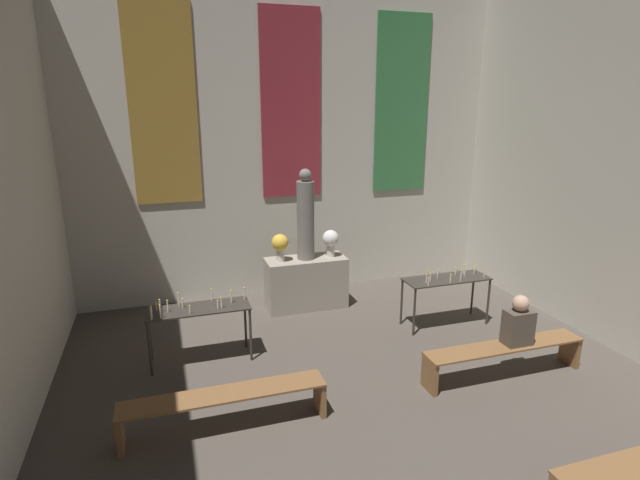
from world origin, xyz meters
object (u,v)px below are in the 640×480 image
(candle_rack_right, at_px, (446,284))
(pew_back_left, at_px, (225,402))
(flower_vase_left, at_px, (280,245))
(pew_back_right, at_px, (504,353))
(flower_vase_right, at_px, (331,240))
(statue, at_px, (306,218))
(altar, at_px, (306,283))
(person_seated, at_px, (518,323))
(candle_rack_left, at_px, (198,314))

(candle_rack_right, bearing_deg, pew_back_left, -156.17)
(flower_vase_left, relative_size, pew_back_right, 0.21)
(flower_vase_right, xyz_separation_m, pew_back_left, (-2.26, -3.04, -0.85))
(statue, distance_m, pew_back_right, 3.76)
(altar, height_order, flower_vase_right, flower_vase_right)
(flower_vase_right, height_order, candle_rack_right, flower_vase_right)
(pew_back_left, bearing_deg, person_seated, 0.00)
(flower_vase_left, bearing_deg, statue, -0.00)
(statue, xyz_separation_m, pew_back_right, (1.81, -3.04, -1.28))
(flower_vase_left, bearing_deg, pew_back_left, -114.08)
(statue, distance_m, pew_back_left, 3.76)
(statue, bearing_deg, flower_vase_left, 180.00)
(altar, xyz_separation_m, flower_vase_right, (0.45, 0.00, 0.74))
(altar, height_order, pew_back_right, altar)
(flower_vase_left, distance_m, pew_back_right, 3.88)
(flower_vase_right, relative_size, candle_rack_left, 0.34)
(statue, bearing_deg, person_seated, -56.89)
(altar, bearing_deg, statue, 0.00)
(statue, distance_m, candle_rack_left, 2.56)
(person_seated, bearing_deg, flower_vase_left, 128.68)
(candle_rack_right, bearing_deg, flower_vase_left, 149.89)
(candle_rack_left, xyz_separation_m, pew_back_right, (3.75, -1.66, -0.36))
(pew_back_left, bearing_deg, statue, 59.23)
(altar, bearing_deg, flower_vase_right, 0.00)
(flower_vase_left, height_order, flower_vase_right, same)
(statue, relative_size, candle_rack_left, 1.12)
(pew_back_right, bearing_deg, altar, 120.77)
(flower_vase_right, xyz_separation_m, candle_rack_left, (-2.39, -1.38, -0.48))
(statue, relative_size, candle_rack_right, 1.12)
(person_seated, bearing_deg, altar, 123.11)
(altar, xyz_separation_m, person_seated, (1.98, -3.04, 0.30))
(statue, bearing_deg, pew_back_left, -120.77)
(altar, relative_size, statue, 0.90)
(altar, distance_m, person_seated, 3.64)
(flower_vase_right, relative_size, candle_rack_right, 0.34)
(altar, relative_size, candle_rack_left, 1.00)
(candle_rack_left, bearing_deg, flower_vase_left, 42.88)
(candle_rack_left, relative_size, person_seated, 2.07)
(pew_back_left, relative_size, pew_back_right, 1.00)
(flower_vase_left, height_order, pew_back_left, flower_vase_left)
(flower_vase_left, distance_m, flower_vase_right, 0.90)
(flower_vase_right, bearing_deg, flower_vase_left, 180.00)
(flower_vase_left, bearing_deg, candle_rack_left, -137.12)
(altar, height_order, person_seated, person_seated)
(candle_rack_left, height_order, person_seated, person_seated)
(flower_vase_left, height_order, candle_rack_left, flower_vase_left)
(statue, xyz_separation_m, flower_vase_left, (-0.45, 0.00, -0.44))
(statue, height_order, pew_back_right, statue)
(pew_back_right, bearing_deg, candle_rack_left, 156.19)
(pew_back_left, distance_m, person_seated, 3.82)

